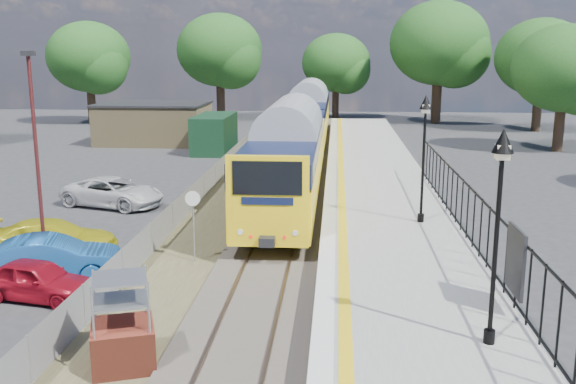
# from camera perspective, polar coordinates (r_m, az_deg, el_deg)

# --- Properties ---
(ground) EXTENTS (120.00, 120.00, 0.00)m
(ground) POSITION_cam_1_polar(r_m,az_deg,el_deg) (18.47, -2.80, -9.85)
(ground) COLOR #2D2D30
(ground) RESTS_ON ground
(track_bed) EXTENTS (5.90, 80.00, 0.29)m
(track_bed) POSITION_cam_1_polar(r_m,az_deg,el_deg) (27.64, -1.30, -2.07)
(track_bed) COLOR #473F38
(track_bed) RESTS_ON ground
(platform) EXTENTS (5.00, 70.00, 0.90)m
(platform) POSITION_cam_1_polar(r_m,az_deg,el_deg) (25.88, 8.69, -2.39)
(platform) COLOR gray
(platform) RESTS_ON ground
(platform_edge) EXTENTS (0.90, 70.00, 0.01)m
(platform_edge) POSITION_cam_1_polar(r_m,az_deg,el_deg) (25.69, 4.13, -1.34)
(platform_edge) COLOR silver
(platform_edge) RESTS_ON platform
(victorian_lamp_south) EXTENTS (0.44, 0.44, 4.60)m
(victorian_lamp_south) POSITION_cam_1_polar(r_m,az_deg,el_deg) (13.64, 18.33, 0.40)
(victorian_lamp_south) COLOR black
(victorian_lamp_south) RESTS_ON platform
(victorian_lamp_north) EXTENTS (0.44, 0.44, 4.60)m
(victorian_lamp_north) POSITION_cam_1_polar(r_m,az_deg,el_deg) (23.32, 12.06, 5.49)
(victorian_lamp_north) COLOR black
(victorian_lamp_north) RESTS_ON platform
(palisade_fence) EXTENTS (0.12, 26.00, 2.00)m
(palisade_fence) POSITION_cam_1_polar(r_m,az_deg,el_deg) (20.34, 16.61, -2.81)
(palisade_fence) COLOR black
(palisade_fence) RESTS_ON platform
(wire_fence) EXTENTS (0.06, 52.00, 1.20)m
(wire_fence) POSITION_cam_1_polar(r_m,az_deg,el_deg) (30.33, -7.89, 0.11)
(wire_fence) COLOR #999EA3
(wire_fence) RESTS_ON ground
(outbuilding) EXTENTS (10.80, 10.10, 3.12)m
(outbuilding) POSITION_cam_1_polar(r_m,az_deg,el_deg) (50.21, -10.84, 5.91)
(outbuilding) COLOR #8E7A50
(outbuilding) RESTS_ON ground
(tree_line) EXTENTS (56.80, 43.80, 11.88)m
(tree_line) POSITION_cam_1_polar(r_m,az_deg,el_deg) (58.96, 3.68, 11.98)
(tree_line) COLOR #332319
(tree_line) RESTS_ON ground
(train) EXTENTS (2.82, 40.83, 3.51)m
(train) POSITION_cam_1_polar(r_m,az_deg,el_deg) (40.74, 1.27, 5.82)
(train) COLOR yellow
(train) RESTS_ON ground
(brick_plinth) EXTENTS (1.73, 1.73, 2.20)m
(brick_plinth) POSITION_cam_1_polar(r_m,az_deg,el_deg) (14.99, -14.53, -11.33)
(brick_plinth) COLOR maroon
(brick_plinth) RESTS_ON ground
(speed_sign) EXTENTS (0.51, 0.10, 2.51)m
(speed_sign) POSITION_cam_1_polar(r_m,az_deg,el_deg) (21.48, -8.42, -2.07)
(speed_sign) COLOR #999EA3
(speed_sign) RESTS_ON ground
(carpark_lamp) EXTENTS (0.25, 0.50, 7.01)m
(carpark_lamp) POSITION_cam_1_polar(r_m,az_deg,el_deg) (21.63, -21.49, 3.58)
(carpark_lamp) COLOR #471718
(carpark_lamp) RESTS_ON ground
(car_red) EXTENTS (3.66, 2.06, 1.17)m
(car_red) POSITION_cam_1_polar(r_m,az_deg,el_deg) (19.88, -21.41, -7.28)
(car_red) COLOR maroon
(car_red) RESTS_ON ground
(car_blue) EXTENTS (4.52, 2.67, 1.41)m
(car_blue) POSITION_cam_1_polar(r_m,az_deg,el_deg) (21.24, -20.28, -5.61)
(car_blue) COLOR #1B5AA4
(car_blue) RESTS_ON ground
(car_yellow) EXTENTS (4.63, 2.50, 1.27)m
(car_yellow) POSITION_cam_1_polar(r_m,az_deg,el_deg) (23.79, -20.14, -3.88)
(car_yellow) COLOR gold
(car_yellow) RESTS_ON ground
(car_white) EXTENTS (5.23, 3.54, 1.33)m
(car_white) POSITION_cam_1_polar(r_m,az_deg,el_deg) (30.54, -15.29, -0.01)
(car_white) COLOR silver
(car_white) RESTS_ON ground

